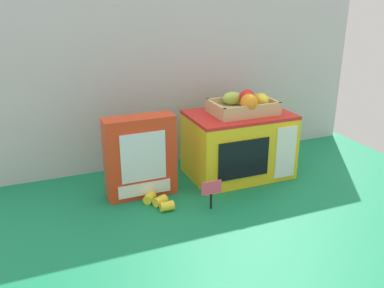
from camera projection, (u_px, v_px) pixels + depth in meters
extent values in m
plane|color=#147A4C|center=(205.00, 183.00, 1.56)|extent=(1.70, 1.70, 0.00)
cube|color=#B7BABF|center=(179.00, 81.00, 1.68)|extent=(1.61, 0.03, 0.67)
cube|color=yellow|center=(238.00, 146.00, 1.60)|extent=(0.38, 0.25, 0.24)
cube|color=red|center=(239.00, 115.00, 1.56)|extent=(0.38, 0.25, 0.01)
cube|color=black|center=(244.00, 159.00, 1.47)|extent=(0.20, 0.01, 0.14)
cube|color=white|center=(286.00, 152.00, 1.53)|extent=(0.08, 0.01, 0.20)
cube|color=tan|center=(243.00, 110.00, 1.55)|extent=(0.24, 0.16, 0.02)
cube|color=tan|center=(253.00, 109.00, 1.48)|extent=(0.24, 0.01, 0.02)
cube|color=tan|center=(234.00, 99.00, 1.60)|extent=(0.24, 0.01, 0.02)
cube|color=tan|center=(216.00, 107.00, 1.50)|extent=(0.01, 0.16, 0.02)
cube|color=tan|center=(269.00, 101.00, 1.58)|extent=(0.01, 0.16, 0.02)
ellipsoid|color=#9EC647|center=(232.00, 98.00, 1.57)|extent=(0.09, 0.06, 0.05)
sphere|color=red|center=(247.00, 98.00, 1.55)|extent=(0.06, 0.06, 0.06)
sphere|color=orange|center=(249.00, 102.00, 1.48)|extent=(0.06, 0.06, 0.06)
ellipsoid|color=yellow|center=(262.00, 100.00, 1.55)|extent=(0.06, 0.08, 0.05)
cube|color=red|center=(140.00, 157.00, 1.43)|extent=(0.24, 0.08, 0.29)
cube|color=silver|center=(143.00, 157.00, 1.39)|extent=(0.16, 0.00, 0.17)
cube|color=white|center=(145.00, 189.00, 1.43)|extent=(0.18, 0.00, 0.05)
cylinder|color=black|center=(211.00, 201.00, 1.37)|extent=(0.01, 0.01, 0.06)
cube|color=#F44C6B|center=(211.00, 188.00, 1.35)|extent=(0.07, 0.00, 0.05)
cylinder|color=yellow|center=(167.00, 206.00, 1.36)|extent=(0.05, 0.03, 0.03)
cylinder|color=yellow|center=(160.00, 201.00, 1.40)|extent=(0.05, 0.05, 0.03)
cylinder|color=yellow|center=(150.00, 198.00, 1.42)|extent=(0.05, 0.06, 0.03)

